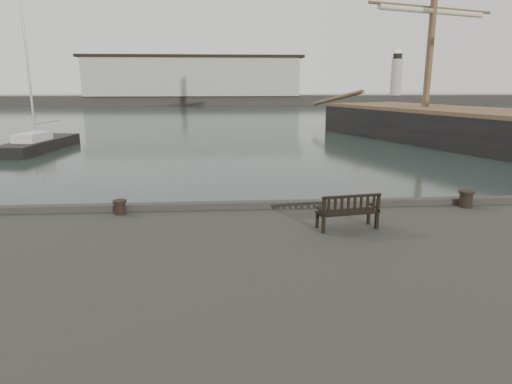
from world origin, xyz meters
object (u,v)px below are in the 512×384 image
(bollard_left, at_px, (120,207))
(bollard_right, at_px, (466,199))
(bench, at_px, (347,218))

(bollard_left, relative_size, bollard_right, 0.82)
(bench, xyz_separation_m, bollard_left, (-5.68, 1.65, -0.08))
(bollard_left, bearing_deg, bollard_right, 0.00)
(bollard_left, height_order, bollard_right, bollard_right)
(bench, relative_size, bollard_left, 3.99)
(bench, distance_m, bollard_right, 4.18)
(bollard_left, xyz_separation_m, bollard_right, (9.52, 0.00, 0.04))
(bench, height_order, bollard_left, bench)
(bollard_left, distance_m, bollard_right, 9.52)
(bench, bearing_deg, bollard_left, 154.44)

